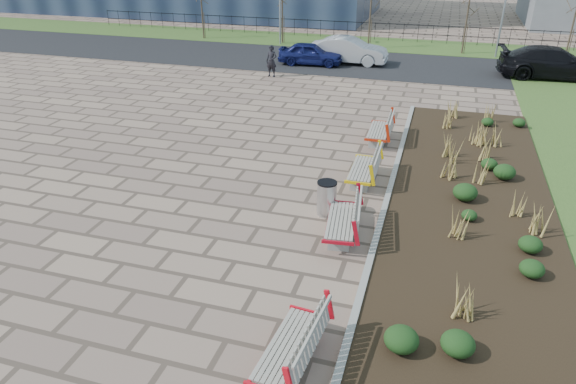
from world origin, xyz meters
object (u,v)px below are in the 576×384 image
(lamp_east, at_px, (505,6))
(bench_c, at_px, (363,167))
(bench_a, at_px, (289,344))
(car_black, at_px, (553,63))
(car_blue, at_px, (311,54))
(bench_b, at_px, (341,219))
(pedestrian, at_px, (272,61))
(car_silver, at_px, (348,50))
(litter_bin, at_px, (327,199))
(bench_d, at_px, (379,129))

(lamp_east, bearing_deg, bench_c, -104.08)
(bench_a, height_order, car_black, car_black)
(bench_a, distance_m, car_blue, 23.36)
(bench_b, height_order, car_blue, car_blue)
(car_blue, bearing_deg, pedestrian, 153.91)
(bench_c, bearing_deg, bench_b, -90.66)
(car_black, relative_size, lamp_east, 0.93)
(bench_a, xyz_separation_m, car_black, (7.51, 23.40, 0.33))
(car_silver, bearing_deg, litter_bin, -170.73)
(pedestrian, bearing_deg, lamp_east, 43.83)
(bench_a, relative_size, car_black, 0.38)
(bench_a, distance_m, pedestrian, 20.67)
(car_blue, bearing_deg, car_silver, -67.75)
(bench_b, height_order, bench_c, same)
(pedestrian, bearing_deg, car_silver, 59.56)
(bench_d, distance_m, car_black, 14.02)
(bench_d, relative_size, car_black, 0.38)
(bench_d, xyz_separation_m, litter_bin, (-0.61, -5.94, -0.02))
(bench_b, relative_size, litter_bin, 2.18)
(bench_c, distance_m, car_silver, 16.09)
(litter_bin, xyz_separation_m, lamp_east, (5.61, 22.29, 2.56))
(litter_bin, relative_size, car_blue, 0.26)
(litter_bin, bearing_deg, bench_a, -83.80)
(bench_d, bearing_deg, bench_a, -91.21)
(bench_b, bearing_deg, bench_a, -97.03)
(litter_bin, xyz_separation_m, car_blue, (-4.88, 17.08, 0.17))
(car_silver, bearing_deg, bench_c, -167.28)
(bench_d, bearing_deg, car_blue, 115.04)
(bench_b, distance_m, car_blue, 18.89)
(car_blue, distance_m, lamp_east, 11.95)
(bench_c, xyz_separation_m, car_silver, (-3.46, 15.71, 0.27))
(car_black, bearing_deg, bench_b, 153.97)
(bench_b, bearing_deg, bench_c, 82.97)
(bench_c, height_order, car_blue, car_blue)
(bench_c, xyz_separation_m, pedestrian, (-6.83, 11.54, 0.33))
(bench_c, bearing_deg, car_black, 63.40)
(bench_d, xyz_separation_m, car_black, (7.51, 11.84, 0.33))
(bench_b, bearing_deg, pedestrian, 107.61)
(lamp_east, bearing_deg, litter_bin, -104.13)
(bench_a, xyz_separation_m, bench_c, (0.00, 7.97, 0.00))
(car_blue, height_order, car_silver, car_silver)
(pedestrian, relative_size, lamp_east, 0.28)
(car_black, xyz_separation_m, lamp_east, (-2.51, 4.51, 2.21))
(bench_a, xyz_separation_m, pedestrian, (-6.83, 19.51, 0.33))
(pedestrian, distance_m, car_blue, 3.46)
(bench_c, bearing_deg, car_blue, 109.79)
(bench_b, height_order, car_black, car_black)
(bench_a, relative_size, car_blue, 0.56)
(bench_d, relative_size, car_silver, 0.46)
(litter_bin, relative_size, car_black, 0.17)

